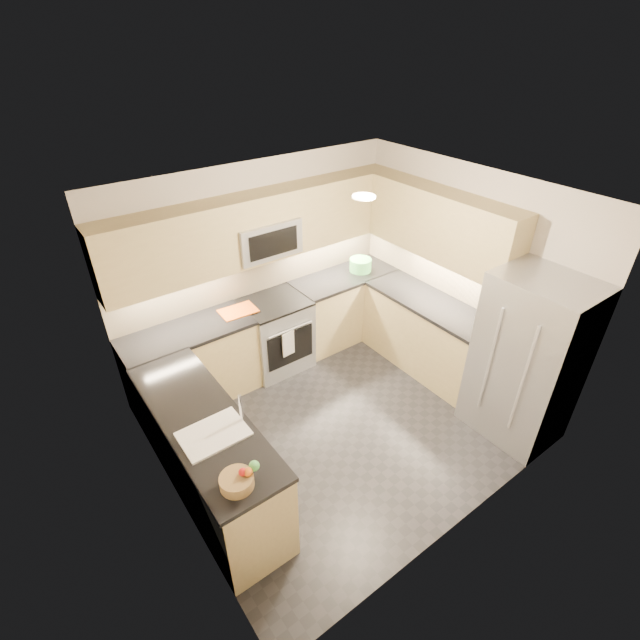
# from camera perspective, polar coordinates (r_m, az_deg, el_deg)

# --- Properties ---
(floor) EXTENTS (3.60, 3.20, 0.00)m
(floor) POSITION_cam_1_polar(r_m,az_deg,el_deg) (5.26, 2.32, -12.29)
(floor) COLOR black
(floor) RESTS_ON ground
(ceiling) EXTENTS (3.60, 3.20, 0.02)m
(ceiling) POSITION_cam_1_polar(r_m,az_deg,el_deg) (3.91, 3.14, 14.55)
(ceiling) COLOR beige
(ceiling) RESTS_ON wall_back
(wall_back) EXTENTS (3.60, 0.02, 2.50)m
(wall_back) POSITION_cam_1_polar(r_m,az_deg,el_deg) (5.62, -7.62, 6.43)
(wall_back) COLOR #BBB1A3
(wall_back) RESTS_ON floor
(wall_front) EXTENTS (3.60, 0.02, 2.50)m
(wall_front) POSITION_cam_1_polar(r_m,az_deg,el_deg) (3.65, 18.93, -12.15)
(wall_front) COLOR #BBB1A3
(wall_front) RESTS_ON floor
(wall_left) EXTENTS (0.02, 3.20, 2.50)m
(wall_left) POSITION_cam_1_polar(r_m,az_deg,el_deg) (3.82, -19.25, -9.75)
(wall_left) COLOR #BBB1A3
(wall_left) RESTS_ON floor
(wall_right) EXTENTS (0.02, 3.20, 2.50)m
(wall_right) POSITION_cam_1_polar(r_m,az_deg,el_deg) (5.62, 17.21, 5.20)
(wall_right) COLOR #BBB1A3
(wall_right) RESTS_ON floor
(base_cab_back_left) EXTENTS (1.42, 0.60, 0.90)m
(base_cab_back_left) POSITION_cam_1_polar(r_m,az_deg,el_deg) (5.44, -15.42, -5.52)
(base_cab_back_left) COLOR tan
(base_cab_back_left) RESTS_ON floor
(base_cab_back_right) EXTENTS (1.42, 0.60, 0.90)m
(base_cab_back_right) POSITION_cam_1_polar(r_m,az_deg,el_deg) (6.32, 2.85, 1.60)
(base_cab_back_right) COLOR tan
(base_cab_back_right) RESTS_ON floor
(base_cab_right) EXTENTS (0.60, 1.70, 0.90)m
(base_cab_right) POSITION_cam_1_polar(r_m,az_deg,el_deg) (5.89, 13.02, -1.88)
(base_cab_right) COLOR tan
(base_cab_right) RESTS_ON floor
(base_cab_peninsula) EXTENTS (0.60, 2.00, 0.90)m
(base_cab_peninsula) POSITION_cam_1_polar(r_m,az_deg,el_deg) (4.43, -13.58, -16.02)
(base_cab_peninsula) COLOR tan
(base_cab_peninsula) RESTS_ON floor
(countertop_back_left) EXTENTS (1.42, 0.63, 0.04)m
(countertop_back_left) POSITION_cam_1_polar(r_m,az_deg,el_deg) (5.18, -16.17, -1.43)
(countertop_back_left) COLOR black
(countertop_back_left) RESTS_ON base_cab_back_left
(countertop_back_right) EXTENTS (1.42, 0.63, 0.04)m
(countertop_back_right) POSITION_cam_1_polar(r_m,az_deg,el_deg) (6.09, 2.97, 5.39)
(countertop_back_right) COLOR black
(countertop_back_right) RESTS_ON base_cab_back_right
(countertop_right) EXTENTS (0.63, 1.70, 0.04)m
(countertop_right) POSITION_cam_1_polar(r_m,az_deg,el_deg) (5.64, 13.60, 2.05)
(countertop_right) COLOR black
(countertop_right) RESTS_ON base_cab_right
(countertop_peninsula) EXTENTS (0.63, 2.00, 0.04)m
(countertop_peninsula) POSITION_cam_1_polar(r_m,az_deg,el_deg) (4.10, -14.44, -11.66)
(countertop_peninsula) COLOR black
(countertop_peninsula) RESTS_ON base_cab_peninsula
(upper_cab_back) EXTENTS (3.60, 0.35, 0.75)m
(upper_cab_back) POSITION_cam_1_polar(r_m,az_deg,el_deg) (5.25, -7.11, 11.39)
(upper_cab_back) COLOR tan
(upper_cab_back) RESTS_ON wall_back
(upper_cab_right) EXTENTS (0.35, 1.95, 0.75)m
(upper_cab_right) POSITION_cam_1_polar(r_m,az_deg,el_deg) (5.42, 14.75, 11.25)
(upper_cab_right) COLOR tan
(upper_cab_right) RESTS_ON wall_right
(backsplash_back) EXTENTS (3.60, 0.01, 0.51)m
(backsplash_back) POSITION_cam_1_polar(r_m,az_deg,el_deg) (5.64, -7.56, 5.91)
(backsplash_back) COLOR tan
(backsplash_back) RESTS_ON wall_back
(backsplash_right) EXTENTS (0.01, 2.30, 0.51)m
(backsplash_right) POSITION_cam_1_polar(r_m,az_deg,el_deg) (5.89, 13.71, 6.42)
(backsplash_right) COLOR tan
(backsplash_right) RESTS_ON wall_right
(gas_range) EXTENTS (0.76, 0.65, 0.91)m
(gas_range) POSITION_cam_1_polar(r_m,az_deg,el_deg) (5.78, -5.45, -1.79)
(gas_range) COLOR #A8ABB0
(gas_range) RESTS_ON floor
(range_cooktop) EXTENTS (0.76, 0.65, 0.03)m
(range_cooktop) POSITION_cam_1_polar(r_m,az_deg,el_deg) (5.53, -5.70, 2.14)
(range_cooktop) COLOR black
(range_cooktop) RESTS_ON gas_range
(oven_door_glass) EXTENTS (0.62, 0.02, 0.45)m
(oven_door_glass) POSITION_cam_1_polar(r_m,az_deg,el_deg) (5.55, -3.65, -3.39)
(oven_door_glass) COLOR black
(oven_door_glass) RESTS_ON gas_range
(oven_handle) EXTENTS (0.60, 0.02, 0.02)m
(oven_handle) POSITION_cam_1_polar(r_m,az_deg,el_deg) (5.38, -3.63, -1.18)
(oven_handle) COLOR #B2B5BA
(oven_handle) RESTS_ON gas_range
(microwave) EXTENTS (0.76, 0.40, 0.40)m
(microwave) POSITION_cam_1_polar(r_m,az_deg,el_deg) (5.28, -6.88, 10.05)
(microwave) COLOR #A0A2A8
(microwave) RESTS_ON upper_cab_back
(microwave_door) EXTENTS (0.60, 0.01, 0.28)m
(microwave_door) POSITION_cam_1_polar(r_m,az_deg,el_deg) (5.11, -5.70, 9.36)
(microwave_door) COLOR black
(microwave_door) RESTS_ON microwave
(refrigerator) EXTENTS (0.70, 0.90, 1.80)m
(refrigerator) POSITION_cam_1_polar(r_m,az_deg,el_deg) (5.04, 24.15, -4.54)
(refrigerator) COLOR #989A9F
(refrigerator) RESTS_ON floor
(fridge_handle_left) EXTENTS (0.02, 0.02, 1.20)m
(fridge_handle_left) POSITION_cam_1_polar(r_m,az_deg,el_deg) (4.68, 23.68, -6.80)
(fridge_handle_left) COLOR #B2B5BA
(fridge_handle_left) RESTS_ON refrigerator
(fridge_handle_right) EXTENTS (0.02, 0.02, 1.20)m
(fridge_handle_right) POSITION_cam_1_polar(r_m,az_deg,el_deg) (4.81, 20.17, -4.74)
(fridge_handle_right) COLOR #B2B5BA
(fridge_handle_right) RESTS_ON refrigerator
(sink_basin) EXTENTS (0.52, 0.38, 0.16)m
(sink_basin) POSITION_cam_1_polar(r_m,az_deg,el_deg) (3.96, -12.84, -14.21)
(sink_basin) COLOR white
(sink_basin) RESTS_ON base_cab_peninsula
(faucet) EXTENTS (0.03, 0.03, 0.28)m
(faucet) POSITION_cam_1_polar(r_m,az_deg,el_deg) (3.88, -9.70, -10.68)
(faucet) COLOR silver
(faucet) RESTS_ON countertop_peninsula
(utensil_bowl) EXTENTS (0.32, 0.32, 0.17)m
(utensil_bowl) POSITION_cam_1_polar(r_m,az_deg,el_deg) (6.18, 5.00, 6.78)
(utensil_bowl) COLOR #51BE56
(utensil_bowl) RESTS_ON countertop_back_right
(cutting_board) EXTENTS (0.43, 0.31, 0.01)m
(cutting_board) POSITION_cam_1_polar(r_m,az_deg,el_deg) (5.37, -10.05, 1.11)
(cutting_board) COLOR #DF5D15
(cutting_board) RESTS_ON countertop_back_left
(fruit_basket) EXTENTS (0.25, 0.25, 0.09)m
(fruit_basket) POSITION_cam_1_polar(r_m,az_deg,el_deg) (3.52, -10.21, -18.98)
(fruit_basket) COLOR olive
(fruit_basket) RESTS_ON countertop_peninsula
(fruit_apple) EXTENTS (0.06, 0.06, 0.06)m
(fruit_apple) POSITION_cam_1_polar(r_m,az_deg,el_deg) (3.47, -9.50, -17.97)
(fruit_apple) COLOR #B01614
(fruit_apple) RESTS_ON fruit_basket
(fruit_pear) EXTENTS (0.08, 0.08, 0.08)m
(fruit_pear) POSITION_cam_1_polar(r_m,az_deg,el_deg) (3.50, -8.09, -17.35)
(fruit_pear) COLOR #4FBA53
(fruit_pear) RESTS_ON fruit_basket
(dish_towel_check) EXTENTS (0.17, 0.03, 0.32)m
(dish_towel_check) POSITION_cam_1_polar(r_m,az_deg,el_deg) (5.44, -3.91, -2.94)
(dish_towel_check) COLOR silver
(dish_towel_check) RESTS_ON oven_handle
(fruit_orange) EXTENTS (0.07, 0.07, 0.07)m
(fruit_orange) POSITION_cam_1_polar(r_m,az_deg,el_deg) (3.47, -8.84, -18.00)
(fruit_orange) COLOR orange
(fruit_orange) RESTS_ON fruit_basket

